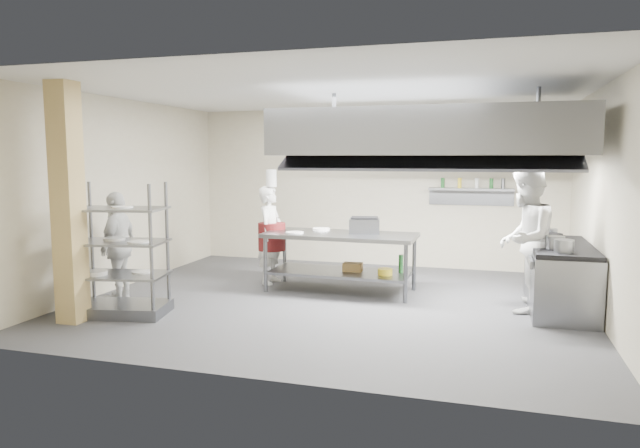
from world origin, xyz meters
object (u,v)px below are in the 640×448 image
(cooking_range, at_px, (560,279))
(stockpot, at_px, (555,242))
(island, at_px, (340,262))
(chef_line, at_px, (525,240))
(chef_head, at_px, (271,235))
(chef_plating, at_px, (119,246))
(pass_rack, at_px, (120,249))
(griddle, at_px, (364,226))

(cooking_range, distance_m, stockpot, 0.71)
(island, distance_m, chef_line, 2.74)
(chef_head, xyz_separation_m, chef_plating, (-1.69, -1.70, -0.01))
(pass_rack, height_order, chef_head, pass_rack)
(cooking_range, relative_size, chef_line, 1.03)
(chef_head, height_order, griddle, chef_head)
(pass_rack, xyz_separation_m, chef_plating, (-0.50, 0.65, -0.08))
(island, relative_size, griddle, 5.07)
(island, relative_size, stockpot, 9.87)
(chef_head, distance_m, stockpot, 4.35)
(pass_rack, relative_size, chef_line, 0.90)
(island, distance_m, stockpot, 3.12)
(stockpot, bearing_deg, chef_plating, -171.52)
(cooking_range, height_order, chef_head, chef_head)
(griddle, bearing_deg, pass_rack, -151.77)
(cooking_range, xyz_separation_m, chef_line, (-0.48, -0.23, 0.55))
(chef_head, bearing_deg, island, -97.44)
(island, bearing_deg, griddle, 20.44)
(pass_rack, xyz_separation_m, chef_line, (5.10, 1.71, 0.10))
(cooking_range, height_order, chef_line, chef_line)
(island, bearing_deg, stockpot, -9.32)
(island, xyz_separation_m, cooking_range, (3.14, -0.16, -0.04))
(island, xyz_separation_m, chef_plating, (-2.94, -1.46, 0.34))
(chef_line, relative_size, chef_plating, 1.23)
(griddle, relative_size, stockpot, 1.95)
(island, xyz_separation_m, stockpot, (3.02, -0.57, 0.53))
(pass_rack, height_order, chef_plating, pass_rack)
(chef_head, distance_m, chef_line, 3.96)
(griddle, height_order, stockpot, griddle)
(chef_plating, bearing_deg, chef_head, 125.49)
(pass_rack, height_order, chef_line, chef_line)
(stockpot, bearing_deg, pass_rack, -164.28)
(griddle, distance_m, stockpot, 2.76)
(island, height_order, chef_line, chef_line)
(island, relative_size, chef_head, 1.45)
(pass_rack, bearing_deg, chef_plating, 115.96)
(chef_head, distance_m, griddle, 1.62)
(island, bearing_deg, chef_head, 170.47)
(pass_rack, bearing_deg, chef_head, 51.49)
(cooking_range, height_order, griddle, griddle)
(chef_line, bearing_deg, chef_head, -83.88)
(chef_plating, height_order, stockpot, chef_plating)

